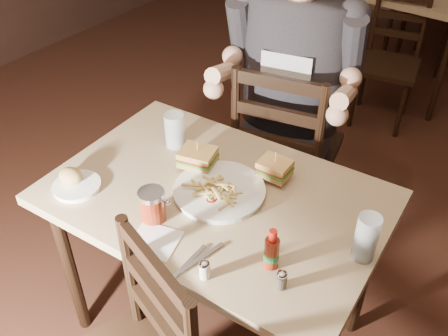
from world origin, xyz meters
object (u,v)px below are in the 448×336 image
Objects in this scene: bg_table at (424,2)px; bg_chair_near at (388,65)px; side_plate at (77,187)px; chair_far at (286,150)px; bg_chair_far at (440,7)px; glass_right at (366,238)px; main_table at (216,212)px; diner at (292,52)px; hot_sauce at (272,249)px; dinner_plate at (219,192)px; glass_left at (175,130)px; syrup_dispenser at (152,205)px.

bg_table is 1.01× the size of bg_chair_near.
chair_far is at bearing 71.92° from side_plate.
glass_right is at bearing 110.41° from bg_chair_far.
bg_chair_far reaches higher than main_table.
bg_chair_near is at bearing -90.00° from bg_table.
glass_right is at bearing -58.07° from diner.
chair_far is (-0.03, -1.86, -0.18)m from bg_table.
dinner_plate is at bearing 150.59° from hot_sauce.
glass_left is at bearing 171.50° from glass_right.
syrup_dispenser is at bearing 7.53° from side_plate.
bg_chair_far is (0.03, 2.41, -0.01)m from chair_far.
glass_right is at bearing 2.18° from main_table.
bg_chair_near reaches higher than bg_table.
diner reaches higher than side_plate.
glass_right reaches higher than dinner_plate.
diner is (-0.09, 0.66, 0.34)m from main_table.
syrup_dispenser is (-0.02, -2.24, 0.41)m from bg_chair_near.
side_plate is (-0.34, -2.28, 0.36)m from bg_chair_near.
diner reaches higher than bg_chair_near.
dinner_plate is at bearing 100.98° from bg_chair_far.
hot_sauce is at bearing 3.69° from syrup_dispenser.
dinner_plate is (0.08, -2.56, 0.10)m from bg_table.
hot_sauce is (0.62, -0.31, 0.00)m from glass_left.
chair_far is at bearing 115.56° from hot_sauce.
chair_far reaches higher than glass_left.
glass_right is (0.53, 0.02, 0.16)m from main_table.
glass_left is at bearing -124.36° from diner.
bg_chair_near is 5.98× the size of glass_left.
bg_chair_near is (0.00, -0.55, -0.26)m from bg_table.
chair_far is 0.98m from syrup_dispenser.
bg_chair_far is (0.00, 0.55, -0.20)m from bg_table.
side_plate is at bearing 59.90° from chair_far.
glass_right is 0.28m from hot_sauce.
bg_table is 0.82× the size of diner.
bg_chair_near is at bearing 81.44° from side_plate.
main_table is 0.50m from side_plate.
glass_right is (0.52, 0.01, 0.07)m from dinner_plate.
hot_sauce is (0.31, -0.18, 0.06)m from dinner_plate.
chair_far is 6.05× the size of side_plate.
main_table is 0.75m from diner.
side_plate is (-0.42, -0.26, -0.00)m from dinner_plate.
side_plate is at bearing 93.67° from bg_chair_far.
syrup_dispenser is (-0.62, -0.24, -0.02)m from glass_right.
chair_far is at bearing 98.83° from bg_chair_far.
syrup_dispenser is (-0.02, -2.79, 0.15)m from bg_table.
bg_table is 6.02× the size of glass_left.
bg_chair_near reaches higher than main_table.
bg_table is 2.79m from syrup_dispenser.
chair_far reaches higher than bg_table.
chair_far is 3.19× the size of dinner_plate.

